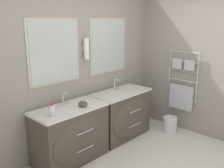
{
  "coord_description": "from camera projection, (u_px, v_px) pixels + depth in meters",
  "views": [
    {
      "loc": [
        -2.3,
        -1.27,
        1.97
      ],
      "look_at": [
        0.28,
        1.16,
        1.05
      ],
      "focal_mm": 40.0,
      "sensor_mm": 36.0,
      "label": 1
    }
  ],
  "objects": [
    {
      "name": "amenity_bowl",
      "position": [
        83.0,
        104.0,
        3.45
      ],
      "size": [
        0.13,
        0.13,
        0.08
      ],
      "color": "#4C4742",
      "rests_on": "vanity_left"
    },
    {
      "name": "vanity_left",
      "position": [
        72.0,
        134.0,
        3.49
      ],
      "size": [
        1.05,
        0.59,
        0.8
      ],
      "color": "#4C4238",
      "rests_on": "ground_plane"
    },
    {
      "name": "vanity_right",
      "position": [
        122.0,
        114.0,
        4.24
      ],
      "size": [
        1.05,
        0.59,
        0.8
      ],
      "color": "#4C4238",
      "rests_on": "ground_plane"
    },
    {
      "name": "faucet_left",
      "position": [
        64.0,
        99.0,
        3.47
      ],
      "size": [
        0.17,
        0.13,
        0.2
      ],
      "color": "silver",
      "rests_on": "vanity_left"
    },
    {
      "name": "waste_bin",
      "position": [
        170.0,
        124.0,
        4.48
      ],
      "size": [
        0.25,
        0.25,
        0.28
      ],
      "color": "silver",
      "rests_on": "ground_plane"
    },
    {
      "name": "wall_back",
      "position": [
        74.0,
        65.0,
        3.75
      ],
      "size": [
        5.05,
        0.16,
        2.6
      ],
      "color": "gray",
      "rests_on": "ground_plane"
    },
    {
      "name": "wall_right",
      "position": [
        187.0,
        59.0,
        4.36
      ],
      "size": [
        0.13,
        3.49,
        2.6
      ],
      "color": "gray",
      "rests_on": "ground_plane"
    },
    {
      "name": "faucet_right",
      "position": [
        115.0,
        85.0,
        4.23
      ],
      "size": [
        0.17,
        0.13,
        0.2
      ],
      "color": "silver",
      "rests_on": "vanity_right"
    },
    {
      "name": "toiletry_bottle",
      "position": [
        52.0,
        110.0,
        3.1
      ],
      "size": [
        0.08,
        0.08,
        0.17
      ],
      "color": "silver",
      "rests_on": "vanity_left"
    }
  ]
}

